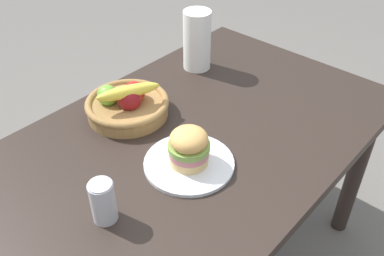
{
  "coord_description": "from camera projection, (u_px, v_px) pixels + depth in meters",
  "views": [
    {
      "loc": [
        -0.84,
        -0.73,
        1.63
      ],
      "look_at": [
        -0.06,
        -0.03,
        0.81
      ],
      "focal_mm": 39.71,
      "sensor_mm": 36.0,
      "label": 1
    }
  ],
  "objects": [
    {
      "name": "soda_can",
      "position": [
        103.0,
        201.0,
        1.09
      ],
      "size": [
        0.07,
        0.07,
        0.13
      ],
      "color": "silver",
      "rests_on": "dining_table"
    },
    {
      "name": "plate",
      "position": [
        189.0,
        163.0,
        1.28
      ],
      "size": [
        0.27,
        0.27,
        0.01
      ],
      "primitive_type": "cylinder",
      "color": "white",
      "rests_on": "dining_table"
    },
    {
      "name": "sandwich",
      "position": [
        189.0,
        147.0,
        1.24
      ],
      "size": [
        0.13,
        0.13,
        0.12
      ],
      "color": "#E5BC75",
      "rests_on": "plate"
    },
    {
      "name": "fruit_basket",
      "position": [
        127.0,
        104.0,
        1.46
      ],
      "size": [
        0.29,
        0.29,
        0.13
      ],
      "color": "#9E7542",
      "rests_on": "dining_table"
    },
    {
      "name": "paper_towel_roll",
      "position": [
        197.0,
        40.0,
        1.68
      ],
      "size": [
        0.11,
        0.11,
        0.24
      ],
      "primitive_type": "cylinder",
      "color": "white",
      "rests_on": "dining_table"
    },
    {
      "name": "dining_table",
      "position": [
        197.0,
        154.0,
        1.48
      ],
      "size": [
        1.4,
        0.9,
        0.75
      ],
      "color": "#2D231E",
      "rests_on": "ground_plane"
    }
  ]
}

